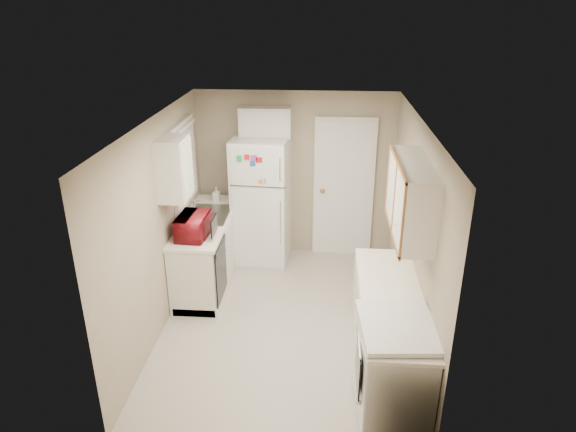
{
  "coord_description": "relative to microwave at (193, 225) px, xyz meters",
  "views": [
    {
      "loc": [
        0.41,
        -5.11,
        3.53
      ],
      "look_at": [
        0.0,
        0.5,
        1.15
      ],
      "focal_mm": 32.0,
      "sensor_mm": 36.0,
      "label": 1
    }
  ],
  "objects": [
    {
      "name": "dishwasher",
      "position": [
        0.31,
        -0.07,
        -0.56
      ],
      "size": [
        0.03,
        0.58,
        0.72
      ],
      "primitive_type": "cube",
      "color": "black",
      "rests_on": "floor"
    },
    {
      "name": "ceiling",
      "position": [
        1.12,
        -0.37,
        1.35
      ],
      "size": [
        3.8,
        3.8,
        0.0
      ],
      "primitive_type": "plane",
      "color": "white",
      "rests_on": "floor"
    },
    {
      "name": "wall_front",
      "position": [
        1.12,
        -2.27,
        0.15
      ],
      "size": [
        2.8,
        2.8,
        0.0
      ],
      "primitive_type": "plane",
      "color": "tan",
      "rests_on": "floor"
    },
    {
      "name": "right_counter",
      "position": [
        2.22,
        -1.17,
        -0.6
      ],
      "size": [
        0.6,
        2.0,
        0.9
      ],
      "primitive_type": "cube",
      "color": "silver",
      "rests_on": "floor"
    },
    {
      "name": "refrigerator",
      "position": [
        0.67,
        1.22,
        -0.14
      ],
      "size": [
        0.8,
        0.78,
        1.82
      ],
      "primitive_type": "cube",
      "rotation": [
        0.0,
        0.0,
        -0.07
      ],
      "color": "white",
      "rests_on": "floor"
    },
    {
      "name": "microwave",
      "position": [
        0.0,
        0.0,
        0.0
      ],
      "size": [
        0.51,
        0.3,
        0.33
      ],
      "primitive_type": "imported",
      "rotation": [
        0.0,
        0.0,
        1.52
      ],
      "color": "maroon",
      "rests_on": "left_counter"
    },
    {
      "name": "wall_right",
      "position": [
        2.52,
        -0.37,
        0.15
      ],
      "size": [
        3.8,
        3.8,
        0.0
      ],
      "primitive_type": "plane",
      "color": "tan",
      "rests_on": "floor"
    },
    {
      "name": "soap_bottle",
      "position": [
        0.03,
        1.18,
        -0.05
      ],
      "size": [
        0.1,
        0.1,
        0.21
      ],
      "primitive_type": "imported",
      "rotation": [
        0.0,
        0.0,
        -0.06
      ],
      "color": "white",
      "rests_on": "left_counter"
    },
    {
      "name": "interior_door",
      "position": [
        1.82,
        1.49,
        -0.03
      ],
      "size": [
        0.86,
        0.06,
        2.08
      ],
      "primitive_type": "cube",
      "color": "white",
      "rests_on": "floor"
    },
    {
      "name": "wall_back",
      "position": [
        1.12,
        1.53,
        0.15
      ],
      "size": [
        2.8,
        2.8,
        0.0
      ],
      "primitive_type": "plane",
      "color": "tan",
      "rests_on": "floor"
    },
    {
      "name": "upper_cabinet_right",
      "position": [
        2.37,
        -0.87,
        0.75
      ],
      "size": [
        0.3,
        1.2,
        0.7
      ],
      "primitive_type": "cube",
      "color": "silver",
      "rests_on": "wall_right"
    },
    {
      "name": "window_blinds",
      "position": [
        -0.24,
        0.68,
        0.55
      ],
      "size": [
        0.1,
        0.98,
        1.08
      ],
      "primitive_type": "cube",
      "color": "silver",
      "rests_on": "wall_left"
    },
    {
      "name": "cabinet_over_fridge",
      "position": [
        0.72,
        1.38,
        0.95
      ],
      "size": [
        0.7,
        0.3,
        0.4
      ],
      "primitive_type": "cube",
      "color": "silver",
      "rests_on": "wall_back"
    },
    {
      "name": "stove",
      "position": [
        2.21,
        -1.72,
        -0.57
      ],
      "size": [
        0.7,
        0.84,
        0.96
      ],
      "primitive_type": "cube",
      "rotation": [
        0.0,
        0.0,
        0.07
      ],
      "color": "white",
      "rests_on": "floor"
    },
    {
      "name": "floor",
      "position": [
        1.12,
        -0.37,
        -1.05
      ],
      "size": [
        3.8,
        3.8,
        0.0
      ],
      "primitive_type": "plane",
      "color": "beige",
      "rests_on": "ground"
    },
    {
      "name": "wall_left",
      "position": [
        -0.28,
        -0.37,
        0.15
      ],
      "size": [
        3.8,
        3.8,
        0.0
      ],
      "primitive_type": "plane",
      "color": "tan",
      "rests_on": "floor"
    },
    {
      "name": "sink",
      "position": [
        0.02,
        0.68,
        -0.19
      ],
      "size": [
        0.54,
        0.74,
        0.16
      ],
      "primitive_type": "cube",
      "color": "gray",
      "rests_on": "left_counter"
    },
    {
      "name": "upper_cabinet_left",
      "position": [
        -0.13,
        -0.15,
        0.75
      ],
      "size": [
        0.3,
        0.45,
        0.7
      ],
      "primitive_type": "cube",
      "color": "silver",
      "rests_on": "wall_left"
    },
    {
      "name": "left_counter",
      "position": [
        0.02,
        0.53,
        -0.6
      ],
      "size": [
        0.6,
        1.8,
        0.9
      ],
      "primitive_type": "cube",
      "color": "silver",
      "rests_on": "floor"
    }
  ]
}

